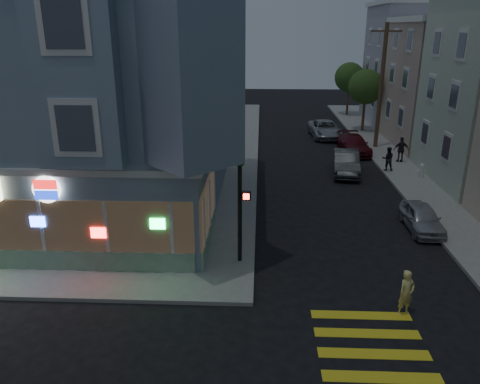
# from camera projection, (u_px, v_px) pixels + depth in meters

# --- Properties ---
(ground) EXTENTS (120.00, 120.00, 0.00)m
(ground) POSITION_uv_depth(u_px,v_px,m) (151.00, 342.00, 13.88)
(ground) COLOR black
(ground) RESTS_ON ground
(sidewalk_nw) EXTENTS (33.00, 42.00, 0.15)m
(sidewalk_nw) POSITION_uv_depth(u_px,v_px,m) (44.00, 147.00, 36.07)
(sidewalk_nw) COLOR gray
(sidewalk_nw) RESTS_ON ground
(corner_building) EXTENTS (14.60, 14.60, 11.40)m
(corner_building) POSITION_uv_depth(u_px,v_px,m) (71.00, 93.00, 22.53)
(corner_building) COLOR slate
(corner_building) RESTS_ON sidewalk_nw
(row_house_c) EXTENTS (12.00, 8.60, 9.00)m
(row_house_c) POSITION_uv_depth(u_px,v_px,m) (479.00, 86.00, 35.05)
(row_house_c) COLOR tan
(row_house_c) RESTS_ON sidewalk_ne
(row_house_d) EXTENTS (12.00, 8.60, 10.50)m
(row_house_d) POSITION_uv_depth(u_px,v_px,m) (438.00, 66.00, 43.28)
(row_house_d) COLOR #948F9E
(row_house_d) RESTS_ON sidewalk_ne
(utility_pole) EXTENTS (2.20, 0.30, 9.00)m
(utility_pole) POSITION_uv_depth(u_px,v_px,m) (381.00, 85.00, 34.37)
(utility_pole) COLOR #4C3826
(utility_pole) RESTS_ON sidewalk_ne
(street_tree_near) EXTENTS (3.00, 3.00, 5.30)m
(street_tree_near) POSITION_uv_depth(u_px,v_px,m) (366.00, 87.00, 40.30)
(street_tree_near) COLOR #4C3826
(street_tree_near) RESTS_ON sidewalk_ne
(street_tree_far) EXTENTS (3.00, 3.00, 5.30)m
(street_tree_far) POSITION_uv_depth(u_px,v_px,m) (349.00, 77.00, 47.84)
(street_tree_far) COLOR #4C3826
(street_tree_far) RESTS_ON sidewalk_ne
(running_child) EXTENTS (0.67, 0.58, 1.57)m
(running_child) POSITION_uv_depth(u_px,v_px,m) (406.00, 293.00, 14.98)
(running_child) COLOR #EEDE7A
(running_child) RESTS_ON ground
(pedestrian_a) EXTENTS (0.80, 0.66, 1.52)m
(pedestrian_a) POSITION_uv_depth(u_px,v_px,m) (388.00, 159.00, 29.73)
(pedestrian_a) COLOR black
(pedestrian_a) RESTS_ON sidewalk_ne
(pedestrian_b) EXTENTS (1.02, 0.46, 1.71)m
(pedestrian_b) POSITION_uv_depth(u_px,v_px,m) (401.00, 150.00, 31.56)
(pedestrian_b) COLOR #24222A
(pedestrian_b) RESTS_ON sidewalk_ne
(parked_car_a) EXTENTS (1.40, 3.48, 1.18)m
(parked_car_a) POSITION_uv_depth(u_px,v_px,m) (422.00, 218.00, 21.36)
(parked_car_a) COLOR #B0B1B8
(parked_car_a) RESTS_ON ground
(parked_car_b) EXTENTS (2.04, 4.57, 1.46)m
(parked_car_b) POSITION_uv_depth(u_px,v_px,m) (346.00, 163.00, 29.56)
(parked_car_b) COLOR #3E4244
(parked_car_b) RESTS_ON ground
(parked_car_c) EXTENTS (2.14, 4.61, 1.30)m
(parked_car_c) POSITION_uv_depth(u_px,v_px,m) (354.00, 144.00, 34.42)
(parked_car_c) COLOR #5C1520
(parked_car_c) RESTS_ON ground
(parked_car_d) EXTENTS (2.65, 5.15, 1.39)m
(parked_car_d) POSITION_uv_depth(u_px,v_px,m) (325.00, 129.00, 39.37)
(parked_car_d) COLOR #9DA4A7
(parked_car_d) RESTS_ON ground
(traffic_signal) EXTENTS (0.61, 0.57, 5.06)m
(traffic_signal) POSITION_uv_depth(u_px,v_px,m) (240.00, 179.00, 17.17)
(traffic_signal) COLOR black
(traffic_signal) RESTS_ON sidewalk_nw
(fire_hydrant) EXTENTS (0.50, 0.29, 0.87)m
(fire_hydrant) POSITION_uv_depth(u_px,v_px,m) (422.00, 170.00, 28.42)
(fire_hydrant) COLOR silver
(fire_hydrant) RESTS_ON sidewalk_ne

